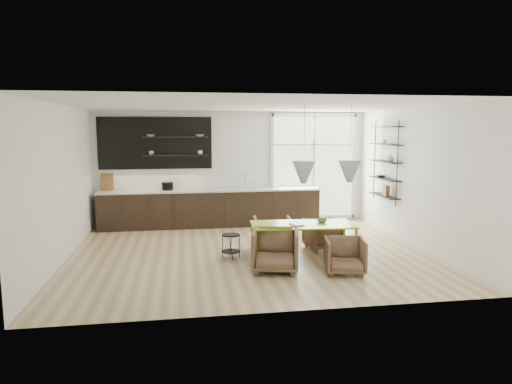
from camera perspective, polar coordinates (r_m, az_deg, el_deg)
name	(u,v)px	position (r m, az deg, el deg)	size (l,w,h in m)	color
room	(268,174)	(10.08, 1.57, 2.24)	(7.02, 6.01, 2.91)	#D6B386
kitchen_run	(207,203)	(11.61, -6.11, -1.35)	(5.54, 0.69, 2.75)	black
right_shelving	(386,164)	(10.99, 15.91, 3.41)	(0.26, 1.22, 1.90)	black
dining_table	(303,226)	(8.59, 5.84, -4.29)	(1.96, 0.99, 0.70)	#8DC30F
armchair_back_left	(273,234)	(9.25, 2.10, -5.28)	(0.74, 0.76, 0.70)	brown
armchair_back_right	(323,234)	(9.50, 8.35, -5.23)	(0.66, 0.68, 0.62)	brown
armchair_front_left	(275,250)	(7.98, 2.39, -7.29)	(0.78, 0.81, 0.73)	brown
armchair_front_right	(345,256)	(8.02, 11.04, -7.82)	(0.65, 0.67, 0.61)	brown
wire_stool	(231,243)	(8.77, -3.15, -6.35)	(0.37, 0.37, 0.46)	black
table_book	(291,224)	(8.44, 4.45, -4.06)	(0.22, 0.30, 0.03)	white
table_bowl	(322,221)	(8.75, 8.22, -3.56)	(0.20, 0.20, 0.06)	#578A53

